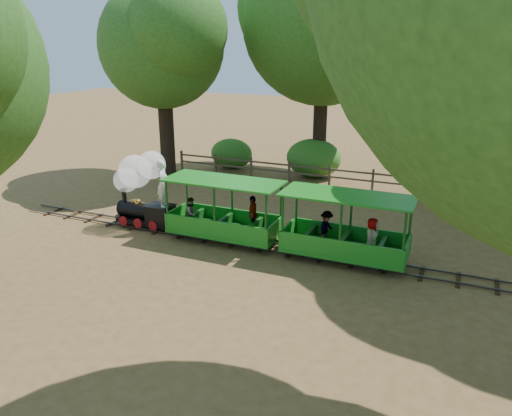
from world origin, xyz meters
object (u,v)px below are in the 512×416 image
at_px(carriage_rear, 345,237).
at_px(fence, 351,176).
at_px(carriage_front, 224,218).
at_px(locomotive, 141,184).

height_order(carriage_rear, fence, carriage_rear).
bearing_deg(carriage_front, carriage_rear, 0.11).
bearing_deg(fence, carriage_rear, -77.99).
relative_size(carriage_front, carriage_rear, 1.00).
xyz_separation_m(locomotive, fence, (5.74, 7.93, -1.05)).
bearing_deg(locomotive, fence, 54.12).
distance_m(carriage_rear, fence, 8.17).
relative_size(locomotive, fence, 0.16).
distance_m(locomotive, carriage_rear, 7.48).
relative_size(carriage_front, fence, 0.22).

